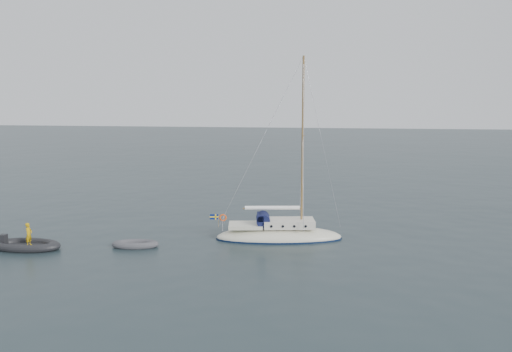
# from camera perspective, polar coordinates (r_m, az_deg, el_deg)

# --- Properties ---
(ground) EXTENTS (300.00, 300.00, 0.00)m
(ground) POSITION_cam_1_polar(r_m,az_deg,el_deg) (30.98, 0.89, -7.83)
(ground) COLOR black
(ground) RESTS_ON ground
(sailboat) EXTENTS (8.44, 2.53, 12.02)m
(sailboat) POSITION_cam_1_polar(r_m,az_deg,el_deg) (31.97, 2.66, -5.64)
(sailboat) COLOR beige
(sailboat) RESTS_ON ground
(dinghy) EXTENTS (2.82, 1.27, 0.40)m
(dinghy) POSITION_cam_1_polar(r_m,az_deg,el_deg) (31.25, -13.64, -7.59)
(dinghy) COLOR #49494E
(dinghy) RESTS_ON ground
(rib) EXTENTS (4.30, 1.95, 1.61)m
(rib) POSITION_cam_1_polar(r_m,az_deg,el_deg) (33.02, -24.82, -7.14)
(rib) COLOR black
(rib) RESTS_ON ground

